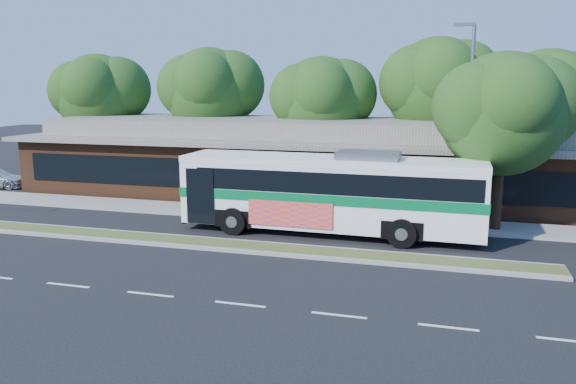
# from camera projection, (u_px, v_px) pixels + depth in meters

# --- Properties ---
(ground) EXTENTS (120.00, 120.00, 0.00)m
(ground) POSITION_uv_depth(u_px,v_px,m) (214.00, 250.00, 22.30)
(ground) COLOR black
(ground) RESTS_ON ground
(median_strip) EXTENTS (26.00, 1.10, 0.15)m
(median_strip) POSITION_uv_depth(u_px,v_px,m) (219.00, 244.00, 22.85)
(median_strip) COLOR #3E4F21
(median_strip) RESTS_ON ground
(sidewalk) EXTENTS (44.00, 2.60, 0.12)m
(sidewalk) POSITION_uv_depth(u_px,v_px,m) (264.00, 214.00, 28.34)
(sidewalk) COLOR gray
(sidewalk) RESTS_ON ground
(parking_lot) EXTENTS (14.00, 12.00, 0.01)m
(parking_lot) POSITION_uv_depth(u_px,v_px,m) (19.00, 186.00, 36.56)
(parking_lot) COLOR black
(parking_lot) RESTS_ON ground
(plaza_building) EXTENTS (33.20, 11.20, 4.45)m
(plaza_building) POSITION_uv_depth(u_px,v_px,m) (297.00, 157.00, 34.18)
(plaza_building) COLOR #57301B
(plaza_building) RESTS_ON ground
(lamp_post) EXTENTS (0.93, 0.18, 9.07)m
(lamp_post) POSITION_uv_depth(u_px,v_px,m) (468.00, 121.00, 24.50)
(lamp_post) COLOR slate
(lamp_post) RESTS_ON ground
(tree_bg_a) EXTENTS (6.47, 5.80, 8.63)m
(tree_bg_a) POSITION_uv_depth(u_px,v_px,m) (105.00, 94.00, 39.41)
(tree_bg_a) COLOR black
(tree_bg_a) RESTS_ON ground
(tree_bg_b) EXTENTS (6.69, 6.00, 9.00)m
(tree_bg_b) POSITION_uv_depth(u_px,v_px,m) (216.00, 90.00, 38.17)
(tree_bg_b) COLOR black
(tree_bg_b) RESTS_ON ground
(tree_bg_c) EXTENTS (6.24, 5.60, 8.26)m
(tree_bg_c) POSITION_uv_depth(u_px,v_px,m) (328.00, 99.00, 35.19)
(tree_bg_c) COLOR black
(tree_bg_c) RESTS_ON ground
(tree_bg_d) EXTENTS (6.91, 6.20, 9.37)m
(tree_bg_d) POSITION_uv_depth(u_px,v_px,m) (445.00, 86.00, 34.12)
(tree_bg_d) COLOR black
(tree_bg_d) RESTS_ON ground
(tree_bg_e) EXTENTS (6.47, 5.80, 8.50)m
(tree_bg_e) POSITION_uv_depth(u_px,v_px,m) (554.00, 98.00, 31.69)
(tree_bg_e) COLOR black
(tree_bg_e) RESTS_ON ground
(transit_bus) EXTENTS (13.19, 3.23, 3.69)m
(transit_bus) POSITION_uv_depth(u_px,v_px,m) (331.00, 188.00, 24.45)
(transit_bus) COLOR white
(transit_bus) RESTS_ON ground
(sidewalk_tree) EXTENTS (5.98, 5.37, 7.91)m
(sidewalk_tree) POSITION_uv_depth(u_px,v_px,m) (512.00, 111.00, 24.24)
(sidewalk_tree) COLOR black
(sidewalk_tree) RESTS_ON ground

